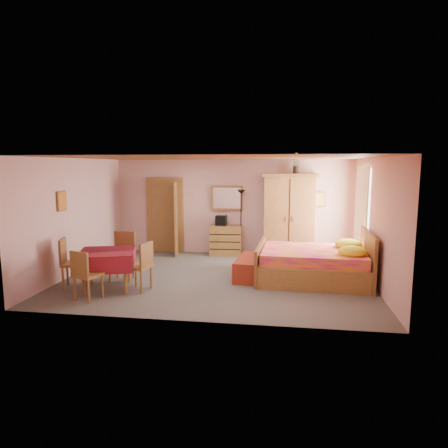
% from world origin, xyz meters
% --- Properties ---
extents(floor, '(6.50, 6.50, 0.00)m').
position_xyz_m(floor, '(0.00, 0.00, 0.00)').
color(floor, '#68655C').
rests_on(floor, ground).
extents(ceiling, '(6.50, 6.50, 0.00)m').
position_xyz_m(ceiling, '(0.00, 0.00, 2.60)').
color(ceiling, brown).
rests_on(ceiling, wall_back).
extents(wall_back, '(6.50, 0.10, 2.60)m').
position_xyz_m(wall_back, '(0.00, 2.50, 1.30)').
color(wall_back, '#D69F9B').
rests_on(wall_back, floor).
extents(wall_front, '(6.50, 0.10, 2.60)m').
position_xyz_m(wall_front, '(0.00, -2.50, 1.30)').
color(wall_front, '#D69F9B').
rests_on(wall_front, floor).
extents(wall_left, '(0.10, 5.00, 2.60)m').
position_xyz_m(wall_left, '(-3.25, 0.00, 1.30)').
color(wall_left, '#D69F9B').
rests_on(wall_left, floor).
extents(wall_right, '(0.10, 5.00, 2.60)m').
position_xyz_m(wall_right, '(3.25, 0.00, 1.30)').
color(wall_right, '#D69F9B').
rests_on(wall_right, floor).
extents(doorway, '(1.06, 0.12, 2.15)m').
position_xyz_m(doorway, '(-1.90, 2.47, 1.02)').
color(doorway, '#9E6B35').
rests_on(doorway, floor).
extents(window, '(0.08, 1.40, 1.95)m').
position_xyz_m(window, '(3.21, 1.20, 1.45)').
color(window, white).
rests_on(window, wall_right).
extents(picture_left, '(0.04, 0.32, 0.42)m').
position_xyz_m(picture_left, '(-3.22, -0.60, 1.70)').
color(picture_left, orange).
rests_on(picture_left, wall_left).
extents(picture_back, '(0.30, 0.04, 0.40)m').
position_xyz_m(picture_back, '(2.35, 2.47, 1.55)').
color(picture_back, '#D8BF59').
rests_on(picture_back, wall_back).
extents(chest_of_drawers, '(0.89, 0.48, 0.82)m').
position_xyz_m(chest_of_drawers, '(-0.14, 2.26, 0.41)').
color(chest_of_drawers, olive).
rests_on(chest_of_drawers, floor).
extents(wall_mirror, '(0.87, 0.08, 0.69)m').
position_xyz_m(wall_mirror, '(-0.14, 2.47, 1.55)').
color(wall_mirror, white).
rests_on(wall_mirror, wall_back).
extents(stereo, '(0.30, 0.23, 0.27)m').
position_xyz_m(stereo, '(-0.26, 2.26, 0.95)').
color(stereo, black).
rests_on(stereo, chest_of_drawers).
extents(floor_lamp, '(0.28, 0.28, 1.79)m').
position_xyz_m(floor_lamp, '(0.27, 2.29, 0.89)').
color(floor_lamp, black).
rests_on(floor_lamp, floor).
extents(wardrobe, '(1.46, 0.80, 2.23)m').
position_xyz_m(wardrobe, '(1.54, 2.18, 1.12)').
color(wardrobe, '#9C6334').
rests_on(wardrobe, floor).
extents(sunflower_vase, '(0.22, 0.22, 0.54)m').
position_xyz_m(sunflower_vase, '(1.70, 2.25, 2.50)').
color(sunflower_vase, yellow).
rests_on(sunflower_vase, wardrobe).
extents(bed, '(2.43, 1.96, 1.09)m').
position_xyz_m(bed, '(2.04, 0.15, 0.54)').
color(bed, '#CF148A').
rests_on(bed, floor).
extents(bench, '(0.60, 1.35, 0.44)m').
position_xyz_m(bench, '(0.68, 0.16, 0.22)').
color(bench, maroon).
rests_on(bench, floor).
extents(dining_table, '(1.30, 1.30, 0.77)m').
position_xyz_m(dining_table, '(-2.04, -1.08, 0.38)').
color(dining_table, maroon).
rests_on(dining_table, floor).
extents(chair_south, '(0.53, 0.53, 0.93)m').
position_xyz_m(chair_south, '(-2.12, -1.74, 0.46)').
color(chair_south, olive).
rests_on(chair_south, floor).
extents(chair_north, '(0.47, 0.47, 1.03)m').
position_xyz_m(chair_north, '(-2.00, -0.46, 0.51)').
color(chair_north, '#AE743B').
rests_on(chair_north, floor).
extents(chair_west, '(0.57, 0.57, 1.00)m').
position_xyz_m(chair_west, '(-2.74, -1.09, 0.50)').
color(chair_west, '#B0753B').
rests_on(chair_west, floor).
extents(chair_east, '(0.52, 0.52, 0.96)m').
position_xyz_m(chair_east, '(-1.41, -1.07, 0.48)').
color(chair_east, olive).
rests_on(chair_east, floor).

